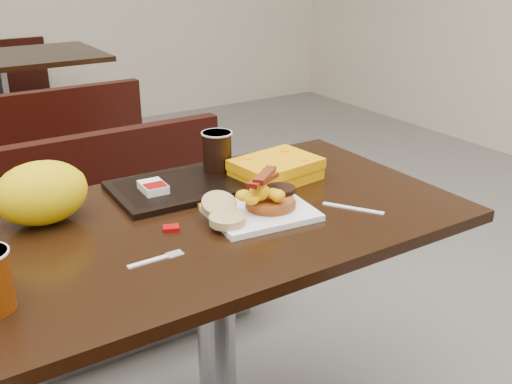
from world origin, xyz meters
TOP-DOWN VIEW (x-y plane):
  - table_near at (0.00, 0.00)m, footprint 1.20×0.70m
  - bench_near_n at (0.00, 0.70)m, footprint 1.00×0.46m
  - table_far at (0.00, 2.60)m, footprint 1.20×0.70m
  - bench_far_s at (0.00, 1.90)m, footprint 1.00×0.46m
  - platter at (0.10, -0.06)m, footprint 0.26×0.21m
  - pancake_stack at (0.13, -0.06)m, footprint 0.14×0.14m
  - sausage_patty at (0.17, -0.04)m, footprint 0.09×0.09m
  - scrambled_eggs at (0.09, -0.07)m, footprint 0.10×0.09m
  - bacon_strips at (0.11, -0.06)m, footprint 0.16×0.14m
  - muffin_bottom at (-0.01, -0.08)m, footprint 0.10×0.10m
  - muffin_top at (0.00, -0.02)m, footprint 0.10×0.10m
  - fork at (-0.23, -0.13)m, footprint 0.12×0.02m
  - knife at (0.31, -0.15)m, footprint 0.10×0.14m
  - condiment_syrup at (0.01, 0.07)m, footprint 0.04×0.04m
  - condiment_ketchup at (-0.12, -0.02)m, footprint 0.05×0.04m
  - tray at (0.01, 0.19)m, footprint 0.36×0.26m
  - hashbrown_sleeve_left at (-0.07, 0.18)m, footprint 0.06×0.08m
  - coffee_cup_far at (0.14, 0.23)m, footprint 0.09×0.09m
  - clamshell at (0.26, 0.12)m, footprint 0.24×0.19m
  - paper_bag at (-0.35, 0.18)m, footprint 0.25×0.21m

SIDE VIEW (x-z plane):
  - bench_near_n at x=0.00m, z-range 0.00..0.72m
  - bench_far_s at x=0.00m, z-range 0.00..0.72m
  - table_near at x=0.00m, z-range 0.00..0.75m
  - table_far at x=0.00m, z-range 0.00..0.75m
  - knife at x=0.31m, z-range 0.75..0.75m
  - fork at x=-0.23m, z-range 0.75..0.75m
  - condiment_ketchup at x=-0.12m, z-range 0.75..0.76m
  - condiment_syrup at x=0.01m, z-range 0.75..0.76m
  - platter at x=0.10m, z-range 0.75..0.76m
  - tray at x=0.01m, z-range 0.75..0.77m
  - muffin_bottom at x=-0.01m, z-range 0.76..0.78m
  - pancake_stack at x=0.13m, z-range 0.76..0.79m
  - hashbrown_sleeve_left at x=-0.07m, z-range 0.77..0.79m
  - clamshell at x=0.26m, z-range 0.75..0.81m
  - muffin_top at x=0.00m, z-range 0.76..0.81m
  - sausage_patty at x=0.17m, z-range 0.79..0.80m
  - scrambled_eggs at x=0.09m, z-range 0.79..0.83m
  - coffee_cup_far at x=0.14m, z-range 0.77..0.88m
  - paper_bag at x=-0.35m, z-range 0.75..0.90m
  - bacon_strips at x=0.11m, z-range 0.84..0.85m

